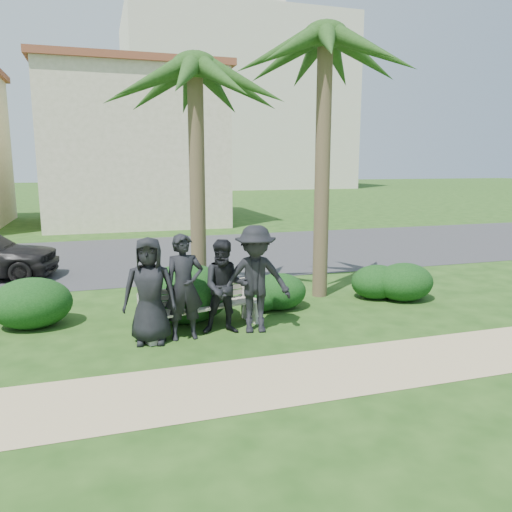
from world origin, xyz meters
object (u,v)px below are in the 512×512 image
Objects in this scene: man_c at (225,287)px; man_d at (256,279)px; palm_right at (325,39)px; man_b at (184,287)px; palm_left at (195,69)px; man_a at (150,291)px; park_bench at (202,311)px.

man_d is at bearing 1.31° from man_c.
man_d is 0.29× the size of palm_right.
palm_left is (0.69, 2.32, 3.82)m from man_b.
palm_right is at bearing 53.89° from man_d.
man_a is 1.27m from man_c.
man_a is at bearing -167.79° from man_d.
man_b is at bearing -150.46° from palm_right.
man_d is at bearing -77.34° from palm_left.
palm_right is (2.91, 1.51, 4.98)m from park_bench.
palm_right is (3.27, 1.86, 4.45)m from man_b.
park_bench is 0.40× the size of palm_left.
palm_left is (1.25, 2.34, 3.83)m from man_a.
man_d is at bearing 11.43° from man_a.
palm_right is at bearing 27.80° from man_b.
park_bench is 1.31× the size of man_b.
man_d reaches higher than man_b.
park_bench is 1.42× the size of man_c.
palm_left is at bearing 71.65° from man_b.
palm_left is at bearing 100.79° from man_c.
man_c reaches higher than park_bench.
man_b reaches higher than man_a.
palm_right reaches higher than palm_left.
palm_right reaches higher than man_d.
palm_left reaches higher than park_bench.
man_b is (-0.36, -0.35, 0.53)m from park_bench.
man_c is at bearing 15.39° from man_a.
park_bench is 0.36× the size of palm_right.
park_bench is 5.96m from palm_right.
man_a is at bearing -153.90° from palm_right.
palm_left reaches higher than man_a.
man_b is at bearing 13.31° from man_a.
man_b reaches higher than man_c.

